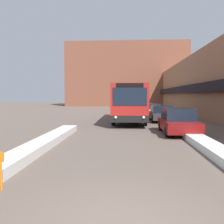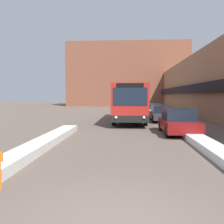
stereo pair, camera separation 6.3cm
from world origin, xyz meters
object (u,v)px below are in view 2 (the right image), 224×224
Objects in this scene: parked_car_middle at (162,113)px; parked_car_back at (154,109)px; city_bus at (130,102)px; parked_car_front at (178,121)px.

parked_car_back is at bearing 90.00° from parked_car_middle.
city_bus is 2.24× the size of parked_car_back.
parked_car_middle is at bearing -90.00° from parked_car_back.
city_bus reaches higher than parked_car_middle.
city_bus is 2.52× the size of parked_car_front.
parked_car_front is at bearing -68.03° from city_bus.
city_bus reaches higher than parked_car_front.
parked_car_front reaches higher than parked_car_middle.
parked_car_middle reaches higher than parked_car_back.
parked_car_middle is at bearing 90.00° from parked_car_front.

